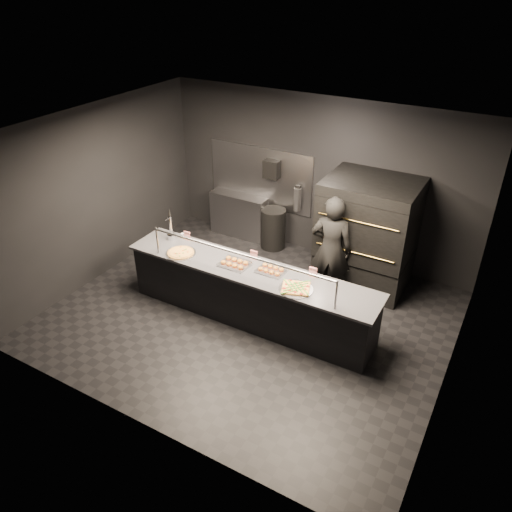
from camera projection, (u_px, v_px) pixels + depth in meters
name	position (u px, v px, depth m)	size (l,w,h in m)	color
room	(249.00, 233.00, 7.29)	(6.04, 6.00, 3.00)	black
service_counter	(250.00, 293.00, 7.77)	(4.10, 0.78, 1.37)	black
pizza_oven	(367.00, 233.00, 8.42)	(1.50, 1.23, 1.91)	black
prep_shelf	(239.00, 215.00, 10.19)	(1.20, 0.35, 0.90)	#99999E
towel_dispenser	(272.00, 169.00, 9.38)	(0.30, 0.20, 0.35)	black
fire_extinguisher	(297.00, 199.00, 9.41)	(0.14, 0.14, 0.51)	#B2B2B7
beer_tap	(171.00, 230.00, 8.26)	(0.15, 0.21, 0.57)	silver
round_pizza	(181.00, 253.00, 7.91)	(0.49, 0.49, 0.03)	silver
slider_tray_a	(234.00, 263.00, 7.61)	(0.47, 0.36, 0.07)	silver
slider_tray_b	(271.00, 270.00, 7.46)	(0.43, 0.32, 0.07)	silver
square_pizza	(296.00, 288.00, 7.05)	(0.49, 0.49, 0.05)	silver
condiment_jar	(184.00, 236.00, 8.33)	(0.14, 0.05, 0.09)	silver
tent_cards	(249.00, 253.00, 7.78)	(2.40, 0.04, 0.15)	white
trash_bin	(273.00, 229.00, 9.78)	(0.48, 0.48, 0.81)	black
worker	(331.00, 249.00, 8.03)	(0.67, 0.44, 1.85)	black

